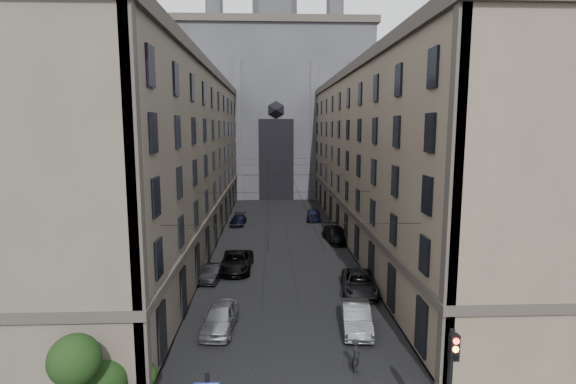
{
  "coord_description": "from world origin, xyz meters",
  "views": [
    {
      "loc": [
        -1.22,
        -13.59,
        12.72
      ],
      "look_at": [
        -0.13,
        12.39,
        8.91
      ],
      "focal_mm": 28.0,
      "sensor_mm": 36.0,
      "label": 1
    }
  ],
  "objects": [
    {
      "name": "car_right_far",
      "position": [
        4.81,
        46.48,
        0.79
      ],
      "size": [
        2.3,
        4.77,
        1.57
      ],
      "primitive_type": "imported",
      "rotation": [
        0.0,
        0.0,
        -0.1
      ],
      "color": "black",
      "rests_on": "ground"
    },
    {
      "name": "car_right_midfar",
      "position": [
        6.2,
        34.97,
        0.81
      ],
      "size": [
        2.87,
        5.82,
        1.63
      ],
      "primitive_type": "imported",
      "rotation": [
        0.0,
        0.0,
        0.11
      ],
      "color": "black",
      "rests_on": "ground"
    },
    {
      "name": "pedestrian",
      "position": [
        3.22,
        8.0,
        0.92
      ],
      "size": [
        0.63,
        0.78,
        1.84
      ],
      "primitive_type": "imported",
      "rotation": [
        0.0,
        0.0,
        1.25
      ],
      "color": "black",
      "rests_on": "ground"
    },
    {
      "name": "car_left_far",
      "position": [
        -5.3,
        44.02,
        0.65
      ],
      "size": [
        2.14,
        4.59,
        1.3
      ],
      "primitive_type": "imported",
      "rotation": [
        0.0,
        0.0,
        -0.07
      ],
      "color": "black",
      "rests_on": "ground"
    },
    {
      "name": "shrub_cluster",
      "position": [
        -8.72,
        5.01,
        1.8
      ],
      "size": [
        3.9,
        4.4,
        3.9
      ],
      "color": "black",
      "rests_on": "sidewalk_left"
    },
    {
      "name": "sidewalk_left",
      "position": [
        -10.5,
        36.0,
        0.07
      ],
      "size": [
        7.0,
        80.0,
        0.15
      ],
      "primitive_type": "cube",
      "color": "#383533",
      "rests_on": "ground"
    },
    {
      "name": "car_left_midnear",
      "position": [
        -6.0,
        22.66,
        0.64
      ],
      "size": [
        1.85,
        4.03,
        1.28
      ],
      "primitive_type": "imported",
      "rotation": [
        0.0,
        0.0,
        -0.13
      ],
      "color": "black",
      "rests_on": "ground"
    },
    {
      "name": "car_left_midfar",
      "position": [
        -4.2,
        25.11,
        0.82
      ],
      "size": [
        2.95,
        6.0,
        1.64
      ],
      "primitive_type": "imported",
      "rotation": [
        0.0,
        0.0,
        -0.04
      ],
      "color": "black",
      "rests_on": "ground"
    },
    {
      "name": "gothic_tower",
      "position": [
        0.0,
        74.96,
        17.8
      ],
      "size": [
        35.0,
        23.0,
        58.0
      ],
      "color": "#2D2D33",
      "rests_on": "ground"
    },
    {
      "name": "tram_wires",
      "position": [
        0.0,
        35.63,
        7.25
      ],
      "size": [
        14.0,
        60.0,
        0.43
      ],
      "color": "black",
      "rests_on": "ground"
    },
    {
      "name": "car_right_midnear",
      "position": [
        5.67,
        19.31,
        0.79
      ],
      "size": [
        3.35,
        6.0,
        1.59
      ],
      "primitive_type": "imported",
      "rotation": [
        0.0,
        0.0,
        -0.13
      ],
      "color": "black",
      "rests_on": "ground"
    },
    {
      "name": "car_left_near",
      "position": [
        -4.38,
        13.31,
        0.82
      ],
      "size": [
        2.32,
        4.94,
        1.63
      ],
      "primitive_type": "imported",
      "rotation": [
        0.0,
        0.0,
        -0.08
      ],
      "color": "gray",
      "rests_on": "ground"
    },
    {
      "name": "traffic_light_right",
      "position": [
        5.6,
        1.92,
        3.29
      ],
      "size": [
        0.34,
        0.5,
        5.2
      ],
      "color": "black",
      "rests_on": "ground"
    },
    {
      "name": "car_right_near",
      "position": [
        4.2,
        12.99,
        0.81
      ],
      "size": [
        2.23,
        5.08,
        1.62
      ],
      "primitive_type": "imported",
      "rotation": [
        0.0,
        0.0,
        -0.11
      ],
      "color": "slate",
      "rests_on": "ground"
    },
    {
      "name": "building_left",
      "position": [
        -13.44,
        36.0,
        9.34
      ],
      "size": [
        13.6,
        60.6,
        18.85
      ],
      "color": "#4E483C",
      "rests_on": "ground"
    },
    {
      "name": "building_right",
      "position": [
        13.44,
        36.0,
        9.34
      ],
      "size": [
        13.6,
        60.6,
        18.85
      ],
      "color": "brown",
      "rests_on": "ground"
    },
    {
      "name": "sidewalk_right",
      "position": [
        10.5,
        36.0,
        0.07
      ],
      "size": [
        7.0,
        80.0,
        0.15
      ],
      "primitive_type": "cube",
      "color": "#383533",
      "rests_on": "ground"
    }
  ]
}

